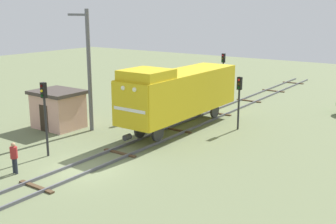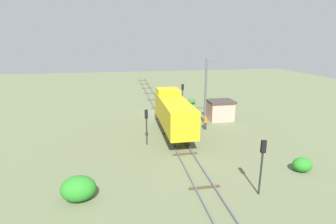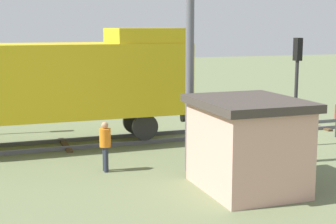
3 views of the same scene
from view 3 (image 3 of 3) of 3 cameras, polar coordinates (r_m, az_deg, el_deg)
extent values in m
plane|color=#66704C|center=(24.44, 10.22, -2.08)|extent=(108.83, 108.83, 0.00)
cube|color=#595960|center=(23.81, 11.09, -2.21)|extent=(0.10, 72.55, 0.16)
cube|color=#595960|center=(25.03, 9.40, -1.60)|extent=(0.10, 72.55, 0.16)
cube|color=#4C3823|center=(26.05, 15.99, -1.48)|extent=(2.40, 0.24, 0.09)
cube|color=#4C3823|center=(23.08, 3.70, -2.51)|extent=(2.40, 0.24, 0.09)
cube|color=#4C3823|center=(21.45, -11.31, -3.61)|extent=(2.40, 0.24, 0.09)
cube|color=gold|center=(20.95, -12.93, 3.42)|extent=(2.90, 11.00, 2.90)
cube|color=gold|center=(21.66, -2.70, 8.48)|extent=(2.75, 2.80, 0.60)
cube|color=gold|center=(22.30, 1.40, 4.01)|extent=(2.84, 0.10, 2.84)
cube|color=white|center=(22.33, 1.49, 3.51)|extent=(2.46, 0.06, 0.20)
sphere|color=white|center=(21.82, 1.96, 6.79)|extent=(0.28, 0.28, 0.28)
sphere|color=white|center=(22.66, 1.11, 6.89)|extent=(0.28, 0.28, 0.28)
cylinder|color=#262628|center=(22.66, 2.09, -0.63)|extent=(0.36, 0.50, 0.36)
cylinder|color=#262628|center=(21.31, -2.56, -1.69)|extent=(0.18, 1.10, 1.10)
cylinder|color=#262628|center=(22.67, -3.65, -1.02)|extent=(0.18, 1.10, 1.10)
cylinder|color=#262628|center=(21.25, 14.00, 2.06)|extent=(0.14, 0.14, 4.39)
cube|color=black|center=(21.10, 14.19, 6.76)|extent=(0.32, 0.24, 0.90)
sphere|color=#390606|center=(21.17, 14.54, 7.49)|extent=(0.16, 0.16, 0.16)
sphere|color=yellow|center=(21.18, 14.51, 6.73)|extent=(0.16, 0.16, 0.16)
sphere|color=black|center=(21.19, 14.48, 5.97)|extent=(0.16, 0.16, 0.16)
cylinder|color=#262B38|center=(17.38, -6.87, -5.29)|extent=(0.15, 0.15, 0.85)
cylinder|color=#262B38|center=(17.57, -7.02, -5.13)|extent=(0.15, 0.15, 0.85)
cylinder|color=orange|center=(17.30, -6.99, -2.85)|extent=(0.38, 0.38, 0.62)
sphere|color=tan|center=(17.21, -7.02, -1.47)|extent=(0.23, 0.23, 0.23)
cylinder|color=#595960|center=(16.97, 2.44, 7.43)|extent=(0.28, 0.28, 8.46)
cube|color=#D19E8C|center=(15.48, 8.77, -4.02)|extent=(3.20, 2.60, 2.50)
cube|color=#3F3833|center=(15.22, 8.90, 1.01)|extent=(3.50, 2.90, 0.24)
cube|color=#2D2319|center=(16.21, 12.86, -4.62)|extent=(0.80, 0.06, 1.90)
camera|label=1|loc=(45.74, 16.64, 13.60)|focal=45.00mm
camera|label=2|loc=(37.43, -65.70, 13.15)|focal=28.00mm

